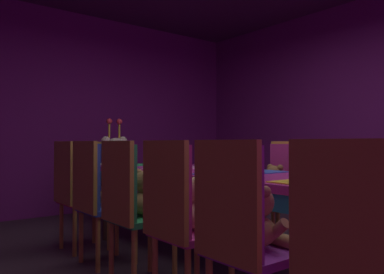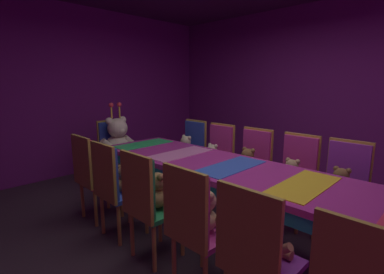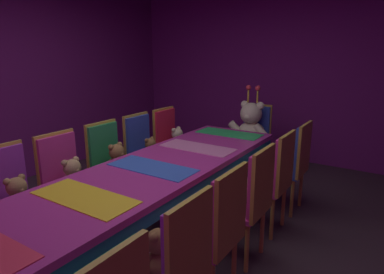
{
  "view_description": "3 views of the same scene",
  "coord_description": "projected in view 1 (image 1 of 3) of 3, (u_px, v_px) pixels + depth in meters",
  "views": [
    {
      "loc": [
        -2.12,
        -2.08,
        0.97
      ],
      "look_at": [
        -0.09,
        0.51,
        1.02
      ],
      "focal_mm": 36.33,
      "sensor_mm": 36.0,
      "label": 1
    },
    {
      "loc": [
        -2.14,
        -1.58,
        1.54
      ],
      "look_at": [
        -0.13,
        0.41,
        1.0
      ],
      "focal_mm": 26.36,
      "sensor_mm": 36.0,
      "label": 2
    },
    {
      "loc": [
        1.76,
        -2.1,
        1.71
      ],
      "look_at": [
        0.08,
        0.51,
        0.91
      ],
      "focal_mm": 31.64,
      "sensor_mm": 36.0,
      "label": 3
    }
  ],
  "objects": [
    {
      "name": "teddy_left_4",
      "position": [
        110.0,
        192.0,
        3.15
      ],
      "size": [
        0.22,
        0.28,
        0.27
      ],
      "color": "brown",
      "rests_on": "chair_left_4"
    },
    {
      "name": "teddy_right_5",
      "position": [
        200.0,
        176.0,
        4.43
      ],
      "size": [
        0.26,
        0.34,
        0.32
      ],
      "rotation": [
        0.0,
        0.0,
        3.14
      ],
      "color": "beige",
      "rests_on": "chair_right_5"
    },
    {
      "name": "ground_plane",
      "position": [
        243.0,
        271.0,
        2.93
      ],
      "size": [
        7.9,
        7.9,
        0.0
      ],
      "primitive_type": "plane",
      "color": "#3F2D38"
    },
    {
      "name": "throne_chair",
      "position": [
        109.0,
        174.0,
        4.7
      ],
      "size": [
        0.41,
        0.42,
        0.98
      ],
      "rotation": [
        0.0,
        0.0,
        -1.57
      ],
      "color": "#2D47B2",
      "rests_on": "ground_plane"
    },
    {
      "name": "teddy_right_4",
      "position": [
        231.0,
        181.0,
        4.0
      ],
      "size": [
        0.23,
        0.29,
        0.28
      ],
      "rotation": [
        0.0,
        0.0,
        3.14
      ],
      "color": "beige",
      "rests_on": "chair_right_4"
    },
    {
      "name": "teddy_left_5",
      "position": [
        87.0,
        185.0,
        3.56
      ],
      "size": [
        0.24,
        0.31,
        0.3
      ],
      "color": "beige",
      "rests_on": "chair_left_5"
    },
    {
      "name": "chair_left_5",
      "position": [
        72.0,
        185.0,
        3.47
      ],
      "size": [
        0.42,
        0.41,
        0.98
      ],
      "color": "red",
      "rests_on": "ground_plane"
    },
    {
      "name": "chair_right_3",
      "position": [
        284.0,
        183.0,
        3.64
      ],
      "size": [
        0.42,
        0.41,
        0.98
      ],
      "rotation": [
        0.0,
        0.0,
        3.14
      ],
      "color": "#CC338C",
      "rests_on": "ground_plane"
    },
    {
      "name": "teddy_left_0",
      "position": [
        372.0,
        249.0,
        1.47
      ],
      "size": [
        0.21,
        0.27,
        0.26
      ],
      "color": "beige",
      "rests_on": "chair_left_0"
    },
    {
      "name": "teddy_right_3",
      "position": [
        274.0,
        184.0,
        3.55
      ],
      "size": [
        0.26,
        0.33,
        0.31
      ],
      "rotation": [
        0.0,
        0.0,
        3.14
      ],
      "color": "brown",
      "rests_on": "chair_right_3"
    },
    {
      "name": "teddy_right_2",
      "position": [
        328.0,
        191.0,
        3.12
      ],
      "size": [
        0.23,
        0.3,
        0.28
      ],
      "rotation": [
        0.0,
        0.0,
        3.14
      ],
      "color": "tan",
      "rests_on": "chair_right_2"
    },
    {
      "name": "banquet_table",
      "position": [
        243.0,
        184.0,
        2.94
      ],
      "size": [
        0.9,
        3.39,
        0.75
      ],
      "color": "#B22D8C",
      "rests_on": "ground_plane"
    },
    {
      "name": "teddy_left_1",
      "position": [
        259.0,
        221.0,
        1.88
      ],
      "size": [
        0.25,
        0.33,
        0.31
      ],
      "color": "#9E7247",
      "rests_on": "chair_left_1"
    },
    {
      "name": "chair_left_4",
      "position": [
        94.0,
        190.0,
        3.06
      ],
      "size": [
        0.42,
        0.41,
        0.98
      ],
      "color": "#2D47B2",
      "rests_on": "ground_plane"
    },
    {
      "name": "chair_right_4",
      "position": [
        241.0,
        178.0,
        4.09
      ],
      "size": [
        0.42,
        0.41,
        0.98
      ],
      "rotation": [
        0.0,
        0.0,
        3.14
      ],
      "color": "#CC338C",
      "rests_on": "ground_plane"
    },
    {
      "name": "king_teddy_bear",
      "position": [
        116.0,
        165.0,
        4.57
      ],
      "size": [
        0.62,
        0.48,
        0.8
      ],
      "rotation": [
        0.0,
        0.0,
        -1.57
      ],
      "color": "beige",
      "rests_on": "throne_chair"
    },
    {
      "name": "chair_left_0",
      "position": [
        352.0,
        248.0,
        1.38
      ],
      "size": [
        0.42,
        0.41,
        0.98
      ],
      "color": "red",
      "rests_on": "ground_plane"
    },
    {
      "name": "teddy_left_3",
      "position": [
        146.0,
        196.0,
        2.73
      ],
      "size": [
        0.27,
        0.35,
        0.33
      ],
      "color": "olive",
      "rests_on": "chair_left_3"
    },
    {
      "name": "chair_left_3",
      "position": [
        127.0,
        198.0,
        2.64
      ],
      "size": [
        0.42,
        0.41,
        0.98
      ],
      "color": "#268C4C",
      "rests_on": "ground_plane"
    },
    {
      "name": "chair_right_5",
      "position": [
        209.0,
        175.0,
        4.52
      ],
      "size": [
        0.42,
        0.41,
        0.98
      ],
      "rotation": [
        0.0,
        0.0,
        3.14
      ],
      "color": "#2D47B2",
      "rests_on": "ground_plane"
    },
    {
      "name": "chair_left_1",
      "position": [
        238.0,
        224.0,
        1.79
      ],
      "size": [
        0.42,
        0.41,
        0.98
      ],
      "color": "purple",
      "rests_on": "ground_plane"
    },
    {
      "name": "chair_left_2",
      "position": [
        176.0,
        209.0,
        2.2
      ],
      "size": [
        0.42,
        0.41,
        0.98
      ],
      "color": "#CC338C",
      "rests_on": "ground_plane"
    },
    {
      "name": "chair_right_2",
      "position": [
        338.0,
        188.0,
        3.21
      ],
      "size": [
        0.42,
        0.41,
        0.98
      ],
      "rotation": [
        0.0,
        0.0,
        3.14
      ],
      "color": "#CC338C",
      "rests_on": "ground_plane"
    },
    {
      "name": "teddy_left_2",
      "position": [
        196.0,
        206.0,
        2.29
      ],
      "size": [
        0.26,
        0.34,
        0.32
      ],
      "color": "tan",
      "rests_on": "chair_left_2"
    },
    {
      "name": "wall_back",
      "position": [
        79.0,
        112.0,
        5.47
      ],
      "size": [
        5.2,
        0.12,
        2.8
      ],
      "primitive_type": "cube",
      "color": "#721E72",
      "rests_on": "ground_plane"
    }
  ]
}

